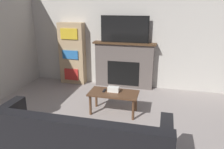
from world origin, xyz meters
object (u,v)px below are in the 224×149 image
at_px(fireplace, 124,65).
at_px(couch, 75,148).
at_px(tv, 124,29).
at_px(bookshelf, 72,54).
at_px(coffee_table, 114,95).

relative_size(fireplace, couch, 0.66).
height_order(tv, couch, tv).
relative_size(couch, bookshelf, 1.47).
distance_m(couch, coffee_table, 1.65).
bearing_deg(coffee_table, couch, -93.95).
bearing_deg(fireplace, tv, -90.00).
relative_size(fireplace, coffee_table, 1.64).
bearing_deg(fireplace, bookshelf, -179.10).
relative_size(tv, bookshelf, 0.73).
xyz_separation_m(tv, couch, (-0.03, -3.12, -1.19)).
xyz_separation_m(tv, coffee_table, (0.09, -1.48, -1.13)).
relative_size(fireplace, bookshelf, 0.97).
bearing_deg(bookshelf, fireplace, 0.90).
relative_size(fireplace, tv, 1.33).
bearing_deg(bookshelf, tv, 0.10).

